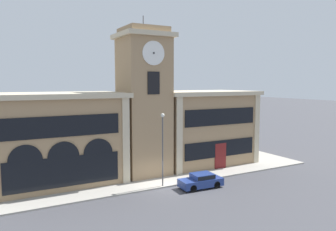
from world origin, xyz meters
The scene contains 7 objects.
ground_plane centered at (0.00, 0.00, 0.00)m, with size 300.00×300.00×0.00m, color #424247.
sidewalk_kerb centered at (0.00, 6.08, 0.07)m, with size 37.56×12.16×0.15m.
clock_tower centered at (0.00, 5.08, 7.66)m, with size 5.26×5.26×16.44m.
town_hall_left_wing centered at (-8.68, 6.44, 4.39)m, with size 12.90×8.06×8.73m.
town_hall_right_wing centered at (8.27, 6.45, 4.38)m, with size 12.08×8.06×8.70m.
parked_car_near centered at (2.75, -1.52, 0.70)m, with size 4.12×1.95×1.34m.
street_lamp centered at (-0.30, 0.32, 4.49)m, with size 0.36×0.36×6.77m.
Camera 1 is at (-14.10, -25.89, 9.70)m, focal length 35.00 mm.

